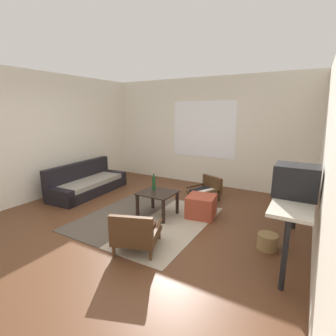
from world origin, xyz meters
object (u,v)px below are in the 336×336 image
Objects in this scene: armchair_by_window at (206,189)px; crt_television at (296,181)px; glass_bottle at (154,183)px; armchair_striped_foreground at (136,233)px; wicker_basket at (267,242)px; coffee_table at (158,197)px; clay_vase at (298,178)px; ottoman_orange at (201,206)px; console_shelf at (294,199)px; couch at (87,184)px.

armchair_by_window is 1.47× the size of crt_television.
armchair_striped_foreground is at bearing -67.40° from glass_bottle.
glass_bottle is 1.14× the size of wicker_basket.
crt_television reaches higher than coffee_table.
crt_television is 1.46× the size of clay_vase.
coffee_table reaches higher than ottoman_orange.
armchair_by_window is 2.34m from console_shelf.
glass_bottle is (-0.13, 0.07, 0.22)m from coffee_table.
clay_vase is at bearing -6.31° from ottoman_orange.
console_shelf is 6.54× the size of wicker_basket.
crt_television is at bearing -22.11° from wicker_basket.
clay_vase reaches higher than console_shelf.
coffee_table is at bearing -7.87° from couch.
couch is 2.91m from armchair_striped_foreground.
clay_vase reaches higher than couch.
wicker_basket is at bearing -6.86° from couch.
console_shelf is 5.28× the size of clay_vase.
armchair_striped_foreground is 1.63× the size of crt_television.
coffee_table is at bearing 108.39° from armchair_striped_foreground.
armchair_by_window is 0.95m from ottoman_orange.
armchair_striped_foreground is at bearing -29.86° from couch.
crt_television reaches higher than armchair_striped_foreground.
clay_vase is at bearing 89.64° from crt_television.
wicker_basket is at bearing -44.60° from armchair_by_window.
wicker_basket is at bearing -171.14° from console_shelf.
console_shelf is at bearing -5.48° from glass_bottle.
armchair_by_window is 2.43m from armchair_striped_foreground.
wicker_basket is (1.55, 0.96, -0.16)m from armchair_striped_foreground.
coffee_table is 0.86× the size of armchair_by_window.
ottoman_orange is (0.32, 1.52, -0.07)m from armchair_striped_foreground.
clay_vase is 1.24× the size of wicker_basket.
armchair_striped_foreground is at bearing -143.39° from clay_vase.
crt_television is at bearing 25.15° from armchair_striped_foreground.
armchair_striped_foreground is 2.15m from crt_television.
console_shelf reaches higher than couch.
coffee_table is at bearing 176.05° from console_shelf.
coffee_table is 1.36m from armchair_by_window.
glass_bottle reaches higher than coffee_table.
couch is at bearing 174.11° from console_shelf.
glass_bottle reaches higher than ottoman_orange.
wicker_basket is (1.49, -1.47, -0.11)m from armchair_by_window.
couch is 5.85× the size of clay_vase.
coffee_table is at bearing 172.17° from crt_television.
crt_television is at bearing -23.97° from ottoman_orange.
wicker_basket is (1.93, -0.19, -0.26)m from coffee_table.
coffee_table reaches higher than wicker_basket.
clay_vase reaches higher than coffee_table.
armchair_striped_foreground is at bearing -71.61° from coffee_table.
wicker_basket is (-0.27, -0.04, -0.66)m from console_shelf.
armchair_striped_foreground is (0.38, -1.15, -0.10)m from coffee_table.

